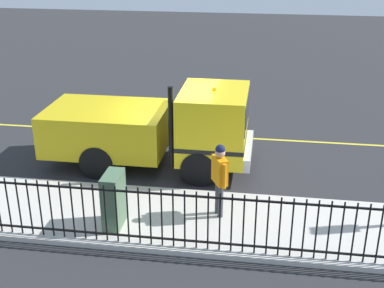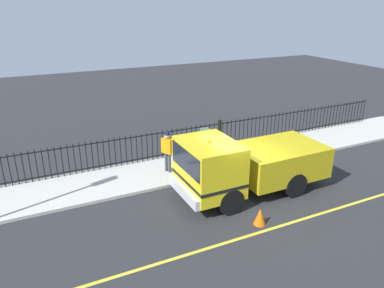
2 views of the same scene
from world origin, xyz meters
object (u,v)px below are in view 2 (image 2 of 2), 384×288
at_px(worker_standing, 167,147).
at_px(traffic_cone, 260,216).
at_px(utility_cabinet, 207,143).
at_px(work_truck, 242,163).

relative_size(worker_standing, traffic_cone, 3.09).
bearing_deg(worker_standing, utility_cabinet, 82.26).
bearing_deg(utility_cabinet, work_truck, 172.57).
height_order(worker_standing, utility_cabinet, worker_standing).
bearing_deg(utility_cabinet, worker_standing, 108.90).
distance_m(worker_standing, utility_cabinet, 2.50).
height_order(work_truck, worker_standing, work_truck).
relative_size(worker_standing, utility_cabinet, 1.41).
distance_m(utility_cabinet, traffic_cone, 5.82).
bearing_deg(traffic_cone, worker_standing, 14.58).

